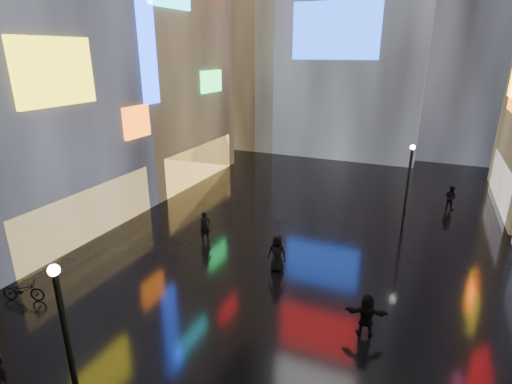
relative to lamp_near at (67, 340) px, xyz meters
The scene contains 11 objects.
ground 15.95m from the lamp_near, 81.87° to the left, with size 140.00×140.00×0.00m, color black.
building_left_far 26.77m from the lamp_near, 122.61° to the left, with size 10.28×12.00×22.00m.
tower_flank_left 40.59m from the lamp_near, 107.44° to the left, with size 10.00×10.00×26.00m, color black.
lamp_near is the anchor object (origin of this frame).
lamp_far 19.45m from the lamp_near, 67.66° to the left, with size 0.30×0.30×5.20m.
pedestrian_4 10.71m from the lamp_near, 78.36° to the left, with size 0.92×0.60×1.87m, color black.
pedestrian_5 10.16m from the lamp_near, 46.31° to the left, with size 1.60×0.51×1.72m, color black.
pedestrian_6 12.23m from the lamp_near, 103.17° to the left, with size 0.63×0.42×1.74m, color black.
pedestrian_7 24.95m from the lamp_near, 66.11° to the left, with size 0.79×0.61×1.62m, color black.
umbrella_2 10.54m from the lamp_near, 78.36° to the left, with size 0.88×0.89×0.80m, color black.
bicycle 8.24m from the lamp_near, 152.94° to the left, with size 0.65×1.86×0.98m, color black.
Camera 1 is at (5.87, -1.48, 10.17)m, focal length 28.00 mm.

